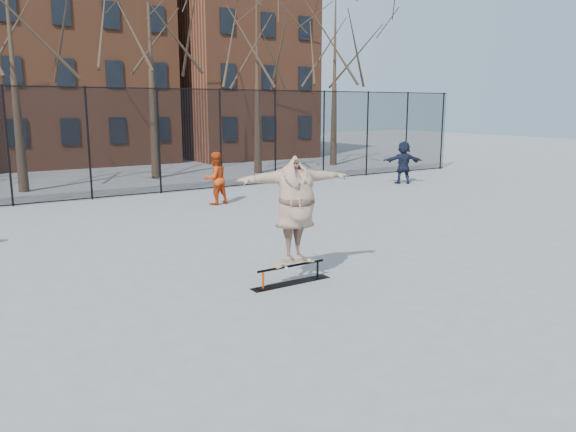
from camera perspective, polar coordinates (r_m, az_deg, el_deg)
ground at (r=10.49m, az=6.69°, el=-7.38°), size 100.00×100.00×0.00m
skate_rail at (r=10.70m, az=0.32°, el=-6.12°), size 1.67×0.26×0.37m
skateboard at (r=10.68m, az=0.77°, el=-4.64°), size 0.82×0.20×0.10m
skater at (r=10.45m, az=0.79°, el=0.70°), size 2.43×0.97×1.92m
bystander_red at (r=19.27m, az=-7.40°, el=3.81°), size 0.97×0.82×1.79m
bystander_navy at (r=24.83m, az=11.64°, el=5.36°), size 1.76×1.29×1.84m
fence at (r=21.62m, az=-16.02°, el=7.35°), size 34.03×0.07×4.00m
tree_row at (r=25.83m, az=-20.14°, el=19.48°), size 33.66×7.46×10.67m
rowhouses at (r=34.47m, az=-21.90°, el=14.93°), size 29.00×7.00×13.00m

